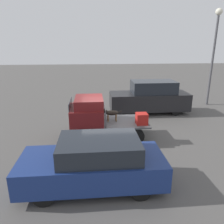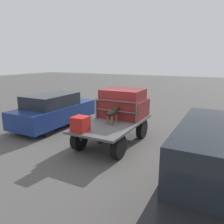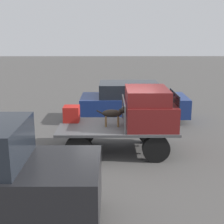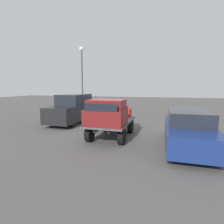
% 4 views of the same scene
% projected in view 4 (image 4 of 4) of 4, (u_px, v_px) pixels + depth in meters
% --- Properties ---
extents(ground_plane, '(80.00, 80.00, 0.00)m').
position_uv_depth(ground_plane, '(112.00, 137.00, 9.42)').
color(ground_plane, '#514F4C').
extents(flatbed_truck, '(3.66, 1.93, 0.87)m').
position_uv_depth(flatbed_truck, '(112.00, 125.00, 9.33)').
color(flatbed_truck, black).
rests_on(flatbed_truck, ground).
extents(truck_cab, '(1.50, 1.81, 1.19)m').
position_uv_depth(truck_cab, '(106.00, 113.00, 8.27)').
color(truck_cab, maroon).
rests_on(truck_cab, flatbed_truck).
extents(truck_headboard, '(0.04, 1.81, 0.83)m').
position_uv_depth(truck_headboard, '(111.00, 111.00, 9.02)').
color(truck_headboard, '#4C4C4F').
rests_on(truck_headboard, flatbed_truck).
extents(dog, '(1.00, 0.24, 0.65)m').
position_uv_depth(dog, '(112.00, 113.00, 9.32)').
color(dog, brown).
rests_on(dog, flatbed_truck).
extents(cargo_crate, '(0.51, 0.51, 0.51)m').
position_uv_depth(cargo_crate, '(127.00, 113.00, 10.53)').
color(cargo_crate, '#AD1E19').
rests_on(cargo_crate, flatbed_truck).
extents(parked_sedan, '(4.52, 1.88, 1.64)m').
position_uv_depth(parked_sedan, '(188.00, 130.00, 7.57)').
color(parked_sedan, black).
rests_on(parked_sedan, ground).
extents(parked_pickup_far, '(5.10, 1.87, 2.12)m').
position_uv_depth(parked_pickup_far, '(74.00, 109.00, 13.23)').
color(parked_pickup_far, black).
rests_on(parked_pickup_far, ground).
extents(light_pole_near, '(0.46, 0.46, 6.70)m').
position_uv_depth(light_pole_near, '(82.00, 70.00, 17.82)').
color(light_pole_near, '#4C4C51').
rests_on(light_pole_near, ground).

